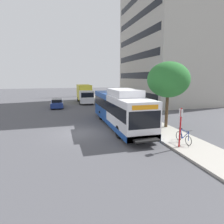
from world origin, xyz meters
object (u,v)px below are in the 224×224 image
at_px(bicycle_parked, 183,137).
at_px(box_truck_background, 85,93).
at_px(transit_bus, 119,109).
at_px(parked_car_far_lane, 57,103).
at_px(street_tree_near_stop, 168,80).
at_px(bus_stop_sign_pole, 180,125).

bearing_deg(bicycle_parked, box_truck_background, 99.15).
xyz_separation_m(transit_bus, parked_car_far_lane, (-5.94, 13.34, -1.04)).
bearing_deg(box_truck_background, transit_bus, -86.61).
height_order(street_tree_near_stop, parked_car_far_lane, street_tree_near_stop).
bearing_deg(transit_bus, street_tree_near_stop, -25.95).
bearing_deg(bus_stop_sign_pole, parked_car_far_lane, 111.77).
bearing_deg(bicycle_parked, bus_stop_sign_pole, -141.86).
relative_size(street_tree_near_stop, box_truck_background, 0.84).
bearing_deg(box_truck_background, parked_car_far_lane, -137.65).
relative_size(bus_stop_sign_pole, parked_car_far_lane, 0.58).
bearing_deg(parked_car_far_lane, bus_stop_sign_pole, -68.23).
bearing_deg(transit_bus, bus_stop_sign_pole, -72.86).
relative_size(bus_stop_sign_pole, bicycle_parked, 1.48).
xyz_separation_m(bus_stop_sign_pole, box_truck_background, (-3.12, 24.49, 0.09)).
xyz_separation_m(bus_stop_sign_pole, street_tree_near_stop, (1.87, 4.79, 2.81)).
xyz_separation_m(street_tree_near_stop, parked_car_far_lane, (-9.88, 15.26, -3.79)).
xyz_separation_m(bicycle_parked, parked_car_far_lane, (-8.73, 19.47, 0.10)).
relative_size(transit_bus, box_truck_background, 1.75).
distance_m(transit_bus, street_tree_near_stop, 5.18).
distance_m(street_tree_near_stop, parked_car_far_lane, 18.57).
height_order(bicycle_parked, parked_car_far_lane, parked_car_far_lane).
height_order(bicycle_parked, box_truck_background, box_truck_background).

